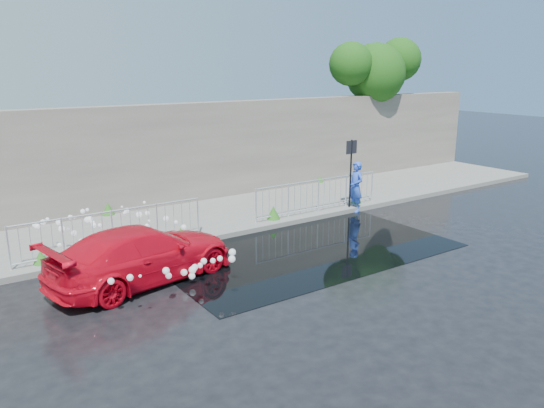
{
  "coord_description": "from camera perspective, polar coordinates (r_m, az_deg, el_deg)",
  "views": [
    {
      "loc": [
        -8.09,
        -10.01,
        4.87
      ],
      "look_at": [
        0.39,
        2.3,
        1.0
      ],
      "focal_mm": 35.0,
      "sensor_mm": 36.0,
      "label": 1
    }
  ],
  "objects": [
    {
      "name": "water_spray",
      "position": [
        13.7,
        -15.51,
        -3.67
      ],
      "size": [
        3.61,
        5.71,
        1.02
      ],
      "color": "white",
      "rests_on": "ground"
    },
    {
      "name": "railing_left",
      "position": [
        14.57,
        -16.8,
        -2.61
      ],
      "size": [
        5.05,
        0.05,
        1.1
      ],
      "color": "silver",
      "rests_on": "pavement"
    },
    {
      "name": "sign_post",
      "position": [
        18.25,
        8.49,
        4.43
      ],
      "size": [
        0.45,
        0.06,
        2.5
      ],
      "color": "black",
      "rests_on": "ground"
    },
    {
      "name": "pavement",
      "position": [
        17.72,
        -6.0,
        -1.27
      ],
      "size": [
        30.0,
        4.0,
        0.15
      ],
      "primitive_type": "cube",
      "color": "slate",
      "rests_on": "ground"
    },
    {
      "name": "tree",
      "position": [
        24.8,
        11.15,
        14.04
      ],
      "size": [
        4.92,
        2.67,
        6.19
      ],
      "color": "#332114",
      "rests_on": "ground"
    },
    {
      "name": "curb",
      "position": [
        16.05,
        -2.56,
        -2.86
      ],
      "size": [
        30.0,
        0.25,
        0.16
      ],
      "primitive_type": "cube",
      "color": "slate",
      "rests_on": "ground"
    },
    {
      "name": "retaining_wall",
      "position": [
        19.25,
        -9.3,
        5.45
      ],
      "size": [
        30.0,
        0.6,
        3.5
      ],
      "primitive_type": "cube",
      "color": "#615A52",
      "rests_on": "pavement"
    },
    {
      "name": "red_car",
      "position": [
        12.74,
        -13.75,
        -5.26
      ],
      "size": [
        4.77,
        2.69,
        1.31
      ],
      "primitive_type": "imported",
      "rotation": [
        0.0,
        0.0,
        1.77
      ],
      "color": "red",
      "rests_on": "ground"
    },
    {
      "name": "puddle",
      "position": [
        14.79,
        3.23,
        -4.71
      ],
      "size": [
        8.0,
        5.0,
        0.01
      ],
      "primitive_type": "cube",
      "color": "black",
      "rests_on": "ground"
    },
    {
      "name": "railing_right",
      "position": [
        17.85,
        5.0,
        1.07
      ],
      "size": [
        5.05,
        0.05,
        1.1
      ],
      "color": "silver",
      "rests_on": "pavement"
    },
    {
      "name": "weeds",
      "position": [
        17.09,
        -6.12,
        -0.96
      ],
      "size": [
        12.17,
        3.93,
        0.43
      ],
      "color": "#165319",
      "rests_on": "pavement"
    },
    {
      "name": "ground",
      "position": [
        13.76,
        4.13,
        -6.25
      ],
      "size": [
        90.0,
        90.0,
        0.0
      ],
      "primitive_type": "plane",
      "color": "black",
      "rests_on": "ground"
    },
    {
      "name": "person",
      "position": [
        18.46,
        9.0,
        1.83
      ],
      "size": [
        0.5,
        0.69,
        1.75
      ],
      "primitive_type": "imported",
      "rotation": [
        0.0,
        0.0,
        -1.7
      ],
      "color": "blue",
      "rests_on": "ground"
    }
  ]
}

